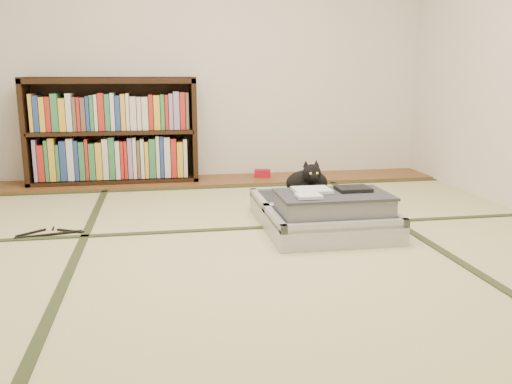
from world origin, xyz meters
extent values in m
plane|color=#CCC588|center=(0.00, 0.00, 0.00)|extent=(4.50, 4.50, 0.00)
cube|color=brown|center=(0.00, 2.00, 0.01)|extent=(4.00, 0.50, 0.02)
cube|color=#A90D1C|center=(0.41, 2.03, 0.06)|extent=(0.16, 0.12, 0.07)
plane|color=silver|center=(0.00, 2.25, 1.20)|extent=(4.00, 0.00, 4.00)
cube|color=#2D381E|center=(-1.00, 0.00, 0.00)|extent=(0.05, 4.50, 0.01)
cube|color=#2D381E|center=(1.00, 0.00, 0.00)|extent=(0.05, 4.50, 0.01)
cube|color=#2D381E|center=(0.00, 0.40, 0.00)|extent=(4.00, 0.05, 0.01)
cube|color=#2D381E|center=(0.00, 1.70, 0.00)|extent=(4.00, 0.05, 0.01)
cube|color=black|center=(-1.65, 2.07, 0.47)|extent=(0.04, 0.34, 0.95)
cube|color=black|center=(-0.22, 2.07, 0.47)|extent=(0.04, 0.34, 0.95)
cube|color=black|center=(-0.94, 2.07, 0.03)|extent=(1.48, 0.34, 0.04)
cube|color=black|center=(-0.94, 2.07, 0.91)|extent=(1.48, 0.34, 0.04)
cube|color=black|center=(-0.94, 2.07, 0.47)|extent=(1.42, 0.34, 0.03)
cube|color=black|center=(-0.94, 2.23, 0.47)|extent=(1.48, 0.02, 0.95)
cube|color=gray|center=(-0.94, 2.05, 0.25)|extent=(1.33, 0.24, 0.40)
cube|color=gray|center=(-0.94, 2.05, 0.66)|extent=(1.33, 0.24, 0.36)
cube|color=#B0AFB4|center=(0.48, 0.13, 0.07)|extent=(0.75, 0.50, 0.13)
cube|color=#2A2930|center=(0.48, 0.13, 0.10)|extent=(0.67, 0.42, 0.10)
cube|color=#B0AFB4|center=(0.48, -0.11, 0.14)|extent=(0.75, 0.04, 0.05)
cube|color=#B0AFB4|center=(0.48, 0.36, 0.14)|extent=(0.75, 0.04, 0.05)
cube|color=#B0AFB4|center=(0.12, 0.13, 0.14)|extent=(0.04, 0.50, 0.05)
cube|color=#B0AFB4|center=(0.84, 0.13, 0.14)|extent=(0.04, 0.50, 0.05)
cube|color=#B0AFB4|center=(0.48, 0.63, 0.07)|extent=(0.75, 0.50, 0.13)
cube|color=#2A2930|center=(0.48, 0.63, 0.10)|extent=(0.67, 0.42, 0.10)
cube|color=#B0AFB4|center=(0.48, 0.40, 0.14)|extent=(0.75, 0.04, 0.05)
cube|color=#B0AFB4|center=(0.48, 0.86, 0.14)|extent=(0.75, 0.04, 0.05)
cube|color=#B0AFB4|center=(0.12, 0.63, 0.14)|extent=(0.04, 0.50, 0.05)
cube|color=#B0AFB4|center=(0.84, 0.63, 0.14)|extent=(0.04, 0.50, 0.05)
cylinder|color=black|center=(0.48, 0.38, 0.14)|extent=(0.68, 0.02, 0.02)
cube|color=gray|center=(0.48, 0.13, 0.19)|extent=(0.64, 0.39, 0.13)
cube|color=#333239|center=(0.48, 0.13, 0.27)|extent=(0.66, 0.41, 0.02)
cube|color=silver|center=(0.36, 0.18, 0.29)|extent=(0.22, 0.18, 0.02)
cube|color=black|center=(0.62, 0.18, 0.29)|extent=(0.20, 0.16, 0.02)
cube|color=silver|center=(0.30, 0.02, 0.29)|extent=(0.14, 0.12, 0.02)
cube|color=white|center=(0.26, -0.12, 0.07)|extent=(0.06, 0.01, 0.04)
cube|color=white|center=(0.38, -0.12, 0.06)|extent=(0.05, 0.01, 0.04)
cube|color=orange|center=(0.73, -0.12, 0.07)|extent=(0.05, 0.01, 0.04)
cube|color=#197F33|center=(0.66, -0.12, 0.09)|extent=(0.04, 0.01, 0.03)
ellipsoid|color=black|center=(0.46, 0.65, 0.23)|extent=(0.29, 0.19, 0.18)
ellipsoid|color=black|center=(0.46, 0.56, 0.21)|extent=(0.14, 0.10, 0.10)
ellipsoid|color=black|center=(0.46, 0.53, 0.33)|extent=(0.12, 0.11, 0.12)
sphere|color=black|center=(0.46, 0.48, 0.30)|extent=(0.06, 0.06, 0.06)
cone|color=black|center=(0.42, 0.55, 0.39)|extent=(0.04, 0.05, 0.06)
cone|color=black|center=(0.50, 0.55, 0.39)|extent=(0.04, 0.05, 0.06)
sphere|color=#A5BF33|center=(0.44, 0.48, 0.33)|extent=(0.02, 0.02, 0.02)
sphere|color=#A5BF33|center=(0.48, 0.48, 0.33)|extent=(0.02, 0.02, 0.02)
cylinder|color=black|center=(0.56, 0.74, 0.17)|extent=(0.18, 0.11, 0.03)
torus|color=white|center=(0.64, 0.66, 0.15)|extent=(0.10, 0.10, 0.01)
torus|color=white|center=(0.64, 0.65, 0.16)|extent=(0.09, 0.09, 0.01)
cube|color=black|center=(-1.22, 0.46, 0.01)|extent=(0.39, 0.11, 0.01)
cube|color=black|center=(-1.34, 0.52, 0.01)|extent=(0.16, 0.14, 0.01)
cube|color=black|center=(-1.10, 0.52, 0.01)|extent=(0.18, 0.11, 0.01)
cylinder|color=black|center=(-1.22, 0.60, 0.01)|extent=(0.02, 0.07, 0.01)
camera|label=1|loc=(-0.53, -2.89, 0.97)|focal=38.00mm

